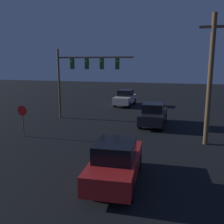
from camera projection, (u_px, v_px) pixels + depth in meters
The scene contains 6 objects.
car_near at pixel (116, 162), 10.19m from camera, with size 2.09×4.52×1.79m.
car_mid at pixel (153, 114), 19.51m from camera, with size 1.90×4.44×1.79m.
car_far at pixel (125, 98), 28.67m from camera, with size 1.95×4.46×1.79m.
traffic_signal_mast at pixel (82, 70), 21.01m from camera, with size 6.66×0.30×6.01m.
stop_sign at pixel (22, 115), 16.44m from camera, with size 0.67×0.07×2.10m.
utility_pole at pixel (210, 79), 14.41m from camera, with size 1.56×0.28×7.59m.
Camera 1 is at (4.04, -1.46, 4.87)m, focal length 40.00 mm.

